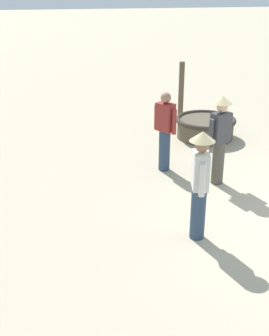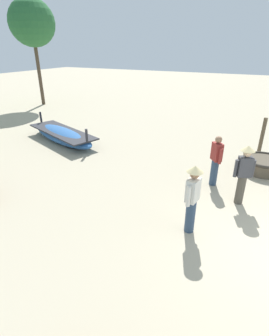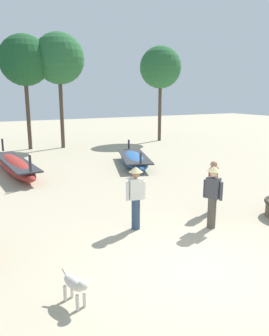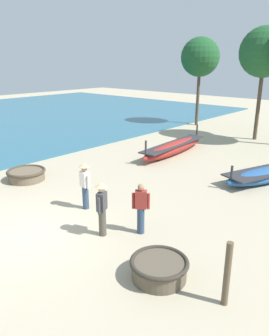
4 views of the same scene
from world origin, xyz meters
name	(u,v)px [view 4 (image 4 of 4)]	position (x,y,z in m)	size (l,w,h in m)	color
ground_plane	(27,236)	(0.00, 0.00, 0.00)	(80.00, 80.00, 0.00)	tan
coracle_center	(159,268)	(4.11, 1.07, 0.26)	(1.41, 1.41, 0.48)	brown
coracle_far_right	(26,174)	(-4.31, 2.56, 0.26)	(1.65, 1.65, 0.47)	brown
long_boat_green_hull	(266,175)	(3.46, 9.33, 0.29)	(2.58, 4.50, 1.00)	#285693
long_boat_red_hull	(174,148)	(-1.98, 10.25, 0.36)	(1.31, 5.78, 1.25)	maroon
fisherman_standing_right	(85,183)	(-0.17, 2.42, 0.96)	(0.52, 0.36, 1.67)	#2D425B
fisherman_standing_left	(102,205)	(1.63, 1.55, 0.96)	(0.36, 0.49, 1.67)	#4C473D
fisherman_with_hat	(141,207)	(2.38, 2.40, 0.84)	(0.44, 0.38, 1.57)	#2D425B
mooring_post_mid_beach	(227,274)	(5.69, 1.29, 0.74)	(0.14, 0.14, 1.49)	brown
tree_leftmost	(265,52)	(-0.10, 16.75, 5.41)	(3.06, 3.06, 6.96)	#4C3D2D
tree_left_mid	(200,57)	(-5.68, 18.57, 5.17)	(2.93, 2.93, 6.67)	#4C3D2D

